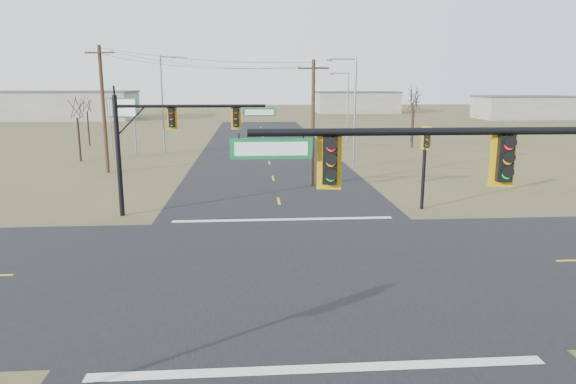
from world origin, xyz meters
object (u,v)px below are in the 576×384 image
object	(u,v)px
bare_tree_a	(76,107)
streetlight_b	(346,103)
streetlight_a	(353,107)
pedestal_signal_ne	(426,150)
utility_pole_near	(313,121)
bare_tree_b	(86,104)
highway_sign	(122,115)
streetlight_c	(164,99)
bare_tree_c	(414,99)
mast_arm_near	(512,186)
bare_tree_d	(413,94)
mast_arm_far	(174,129)
utility_pole_far	(103,108)

from	to	relation	value
bare_tree_a	streetlight_b	bearing A→B (deg)	27.02
streetlight_a	pedestal_signal_ne	bearing A→B (deg)	-81.66
utility_pole_near	bare_tree_b	bearing A→B (deg)	131.96
highway_sign	streetlight_c	world-z (taller)	streetlight_c
bare_tree_a	bare_tree_c	world-z (taller)	bare_tree_c
highway_sign	bare_tree_b	bearing A→B (deg)	135.08
mast_arm_near	highway_sign	size ratio (longest dim) A/B	1.75
mast_arm_near	bare_tree_d	distance (m)	54.22
mast_arm_far	pedestal_signal_ne	xyz separation A→B (m)	(14.32, 0.21, -1.34)
utility_pole_near	bare_tree_d	distance (m)	31.31
mast_arm_near	streetlight_c	world-z (taller)	streetlight_c
mast_arm_far	mast_arm_near	bearing A→B (deg)	-59.04
utility_pole_near	bare_tree_b	distance (m)	35.42
streetlight_c	bare_tree_d	bearing A→B (deg)	26.85
streetlight_a	utility_pole_near	bearing A→B (deg)	-115.75
bare_tree_c	bare_tree_d	bearing A→B (deg)	73.49
highway_sign	mast_arm_far	bearing A→B (deg)	-58.26
streetlight_b	bare_tree_b	world-z (taller)	streetlight_b
streetlight_c	bare_tree_a	bearing A→B (deg)	-131.99
pedestal_signal_ne	utility_pole_far	xyz separation A→B (m)	(-22.04, 14.37, 1.81)
utility_pole_near	streetlight_b	world-z (taller)	utility_pole_near
highway_sign	bare_tree_a	bearing A→B (deg)	-129.80
bare_tree_b	utility_pole_far	bearing A→B (deg)	-69.47
streetlight_a	highway_sign	bearing A→B (deg)	161.94
mast_arm_far	bare_tree_a	distance (m)	24.55
bare_tree_a	bare_tree_c	distance (m)	35.91
utility_pole_near	bare_tree_b	size ratio (longest dim) A/B	1.44
pedestal_signal_ne	bare_tree_d	xyz separation A→B (m)	(10.15, 34.53, 2.47)
streetlight_a	streetlight_b	bearing A→B (deg)	84.47
streetlight_a	bare_tree_b	distance (m)	33.63
streetlight_a	bare_tree_a	size ratio (longest dim) A/B	1.48
highway_sign	bare_tree_a	size ratio (longest dim) A/B	0.91
pedestal_signal_ne	streetlight_b	bearing A→B (deg)	108.39
highway_sign	mast_arm_near	bearing A→B (deg)	-53.59
mast_arm_near	bare_tree_d	world-z (taller)	bare_tree_d
mast_arm_far	bare_tree_d	distance (m)	42.52
streetlight_b	bare_tree_d	bearing A→B (deg)	-17.58
bare_tree_c	bare_tree_d	world-z (taller)	bare_tree_d
pedestal_signal_ne	bare_tree_c	xyz separation A→B (m)	(8.59, 29.25, 2.00)
streetlight_c	bare_tree_c	world-z (taller)	streetlight_c
streetlight_a	bare_tree_d	world-z (taller)	streetlight_a
bare_tree_b	bare_tree_d	bearing A→B (deg)	0.95
bare_tree_d	mast_arm_near	bearing A→B (deg)	-105.29
mast_arm_far	bare_tree_a	bearing A→B (deg)	120.29
mast_arm_near	mast_arm_far	size ratio (longest dim) A/B	1.17
utility_pole_near	streetlight_b	xyz separation A→B (m)	(7.61, 28.07, 0.23)
streetlight_a	bare_tree_c	xyz separation A→B (m)	(9.88, 13.91, 0.17)
utility_pole_far	bare_tree_a	size ratio (longest dim) A/B	1.60
highway_sign	bare_tree_a	distance (m)	4.54
mast_arm_far	streetlight_b	world-z (taller)	streetlight_b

